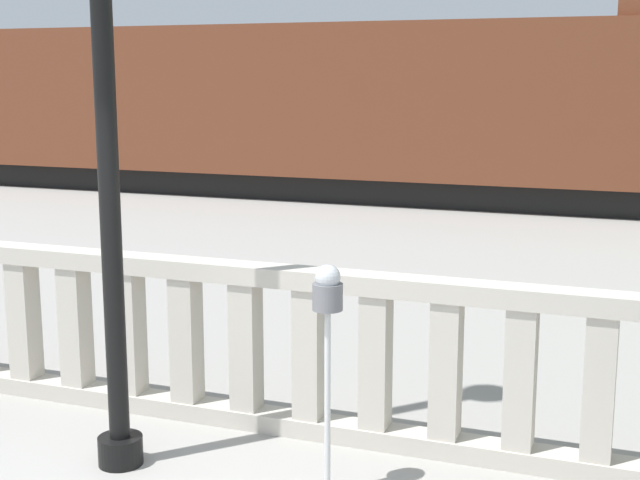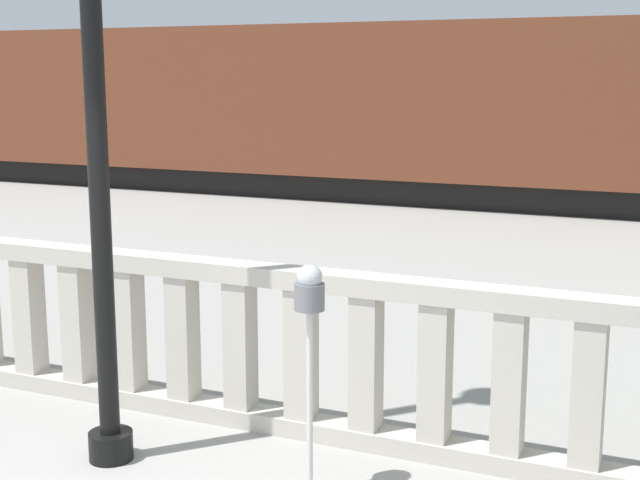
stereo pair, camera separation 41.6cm
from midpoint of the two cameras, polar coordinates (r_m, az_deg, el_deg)
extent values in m
cube|color=#BCB5A8|center=(6.91, -1.41, -11.46)|extent=(12.52, 0.24, 0.14)
cube|color=#BCB5A8|center=(6.57, -1.45, -2.28)|extent=(12.52, 0.24, 0.14)
cube|color=#BCB5A8|center=(7.95, -16.70, -4.65)|extent=(0.20, 0.20, 0.99)
cube|color=#BCB5A8|center=(7.64, -13.76, -5.13)|extent=(0.20, 0.20, 0.99)
cube|color=#BCB5A8|center=(7.34, -10.56, -5.64)|extent=(0.20, 0.20, 0.99)
cube|color=#BCB5A8|center=(7.07, -7.11, -6.17)|extent=(0.20, 0.20, 0.99)
cube|color=#BCB5A8|center=(6.83, -3.39, -6.71)|extent=(0.20, 0.20, 0.99)
cube|color=#BCB5A8|center=(6.62, 0.60, -7.26)|extent=(0.20, 0.20, 0.99)
cube|color=#BCB5A8|center=(6.45, 4.83, -7.80)|extent=(0.20, 0.20, 0.99)
cube|color=#BCB5A8|center=(6.31, 9.28, -8.33)|extent=(0.20, 0.20, 0.99)
cube|color=#BCB5A8|center=(6.21, 13.92, -8.82)|extent=(0.20, 0.20, 0.99)
cube|color=#BCB5A8|center=(6.15, 18.69, -9.26)|extent=(0.20, 0.20, 0.99)
cylinder|color=black|center=(6.53, -11.43, -12.78)|extent=(0.31, 0.31, 0.20)
cylinder|color=silver|center=(5.73, 1.45, -10.42)|extent=(0.04, 0.04, 1.22)
cylinder|color=slate|center=(5.52, 1.48, -3.67)|extent=(0.19, 0.19, 0.17)
sphere|color=#B2B7BC|center=(5.49, 1.49, -2.41)|extent=(0.16, 0.16, 0.16)
cube|color=black|center=(20.54, -1.09, 3.91)|extent=(20.84, 2.51, 0.55)
cube|color=brown|center=(20.40, -1.11, 9.05)|extent=(21.26, 3.14, 3.13)
camera|label=1|loc=(0.21, -88.41, 0.30)|focal=50.00mm
camera|label=2|loc=(0.21, 91.59, -0.30)|focal=50.00mm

